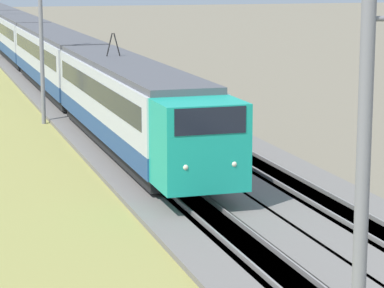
# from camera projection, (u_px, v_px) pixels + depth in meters

# --- Properties ---
(ballast_main) EXTENTS (240.00, 4.40, 0.30)m
(ballast_main) POSITION_uv_depth(u_px,v_px,m) (70.00, 103.00, 55.16)
(ballast_main) COLOR slate
(ballast_main) RESTS_ON ground
(ballast_adjacent) EXTENTS (240.00, 4.40, 0.30)m
(ballast_adjacent) POSITION_uv_depth(u_px,v_px,m) (138.00, 100.00, 56.38)
(ballast_adjacent) COLOR slate
(ballast_adjacent) RESTS_ON ground
(track_main) EXTENTS (240.00, 1.57, 0.45)m
(track_main) POSITION_uv_depth(u_px,v_px,m) (70.00, 103.00, 55.16)
(track_main) COLOR #4C4238
(track_main) RESTS_ON ground
(track_adjacent) EXTENTS (240.00, 1.57, 0.45)m
(track_adjacent) POSITION_uv_depth(u_px,v_px,m) (138.00, 100.00, 56.38)
(track_adjacent) COLOR #4C4238
(track_adjacent) RESTS_ON ground
(passenger_train) EXTENTS (86.55, 3.00, 5.24)m
(passenger_train) POSITION_uv_depth(u_px,v_px,m) (35.00, 44.00, 69.81)
(passenger_train) COLOR #19A88E
(passenger_train) RESTS_ON ground
(catenary_mast_near) EXTENTS (0.22, 2.56, 8.33)m
(catenary_mast_near) POSITION_uv_depth(u_px,v_px,m) (365.00, 227.00, 13.72)
(catenary_mast_near) COLOR slate
(catenary_mast_near) RESTS_ON ground
(catenary_mast_mid) EXTENTS (0.22, 2.56, 8.67)m
(catenary_mast_mid) POSITION_uv_depth(u_px,v_px,m) (43.00, 41.00, 47.12)
(catenary_mast_mid) COLOR slate
(catenary_mast_mid) RESTS_ON ground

